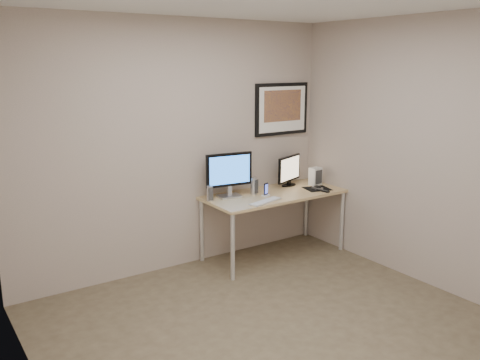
{
  "coord_description": "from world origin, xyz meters",
  "views": [
    {
      "loc": [
        -2.38,
        -2.97,
        2.16
      ],
      "look_at": [
        0.37,
        1.1,
        1.01
      ],
      "focal_mm": 38.0,
      "sensor_mm": 36.0,
      "label": 1
    }
  ],
  "objects_px": {
    "monitor_large": "(229,173)",
    "keyboard": "(266,201)",
    "speaker_left": "(210,193)",
    "speaker_right": "(254,186)",
    "desk": "(274,199)",
    "fan_unit": "(315,176)",
    "framed_art": "(282,109)",
    "phone_dock": "(266,190)",
    "monitor_tv": "(289,170)"
  },
  "relations": [
    {
      "from": "fan_unit",
      "to": "speaker_left",
      "type": "bearing_deg",
      "value": 170.35
    },
    {
      "from": "phone_dock",
      "to": "speaker_right",
      "type": "bearing_deg",
      "value": 91.62
    },
    {
      "from": "speaker_left",
      "to": "speaker_right",
      "type": "xyz_separation_m",
      "value": [
        0.54,
        -0.03,
        0.01
      ]
    },
    {
      "from": "monitor_large",
      "to": "desk",
      "type": "bearing_deg",
      "value": -8.83
    },
    {
      "from": "monitor_tv",
      "to": "keyboard",
      "type": "distance_m",
      "value": 0.79
    },
    {
      "from": "desk",
      "to": "framed_art",
      "type": "distance_m",
      "value": 1.07
    },
    {
      "from": "phone_dock",
      "to": "fan_unit",
      "type": "bearing_deg",
      "value": -14.63
    },
    {
      "from": "monitor_tv",
      "to": "fan_unit",
      "type": "bearing_deg",
      "value": -46.6
    },
    {
      "from": "monitor_large",
      "to": "fan_unit",
      "type": "bearing_deg",
      "value": 1.85
    },
    {
      "from": "speaker_left",
      "to": "framed_art",
      "type": "bearing_deg",
      "value": 24.68
    },
    {
      "from": "monitor_large",
      "to": "speaker_left",
      "type": "height_order",
      "value": "monitor_large"
    },
    {
      "from": "phone_dock",
      "to": "monitor_large",
      "type": "bearing_deg",
      "value": 130.36
    },
    {
      "from": "speaker_left",
      "to": "fan_unit",
      "type": "height_order",
      "value": "fan_unit"
    },
    {
      "from": "framed_art",
      "to": "monitor_large",
      "type": "relative_size",
      "value": 1.42
    },
    {
      "from": "desk",
      "to": "speaker_right",
      "type": "height_order",
      "value": "speaker_right"
    },
    {
      "from": "monitor_large",
      "to": "keyboard",
      "type": "xyz_separation_m",
      "value": [
        0.2,
        -0.38,
        -0.26
      ]
    },
    {
      "from": "framed_art",
      "to": "phone_dock",
      "type": "height_order",
      "value": "framed_art"
    },
    {
      "from": "monitor_tv",
      "to": "speaker_right",
      "type": "height_order",
      "value": "monitor_tv"
    },
    {
      "from": "keyboard",
      "to": "fan_unit",
      "type": "xyz_separation_m",
      "value": [
        0.94,
        0.27,
        0.1
      ]
    },
    {
      "from": "desk",
      "to": "framed_art",
      "type": "xyz_separation_m",
      "value": [
        0.35,
        0.33,
        0.96
      ]
    },
    {
      "from": "speaker_right",
      "to": "fan_unit",
      "type": "bearing_deg",
      "value": -17.36
    },
    {
      "from": "speaker_right",
      "to": "fan_unit",
      "type": "distance_m",
      "value": 0.86
    },
    {
      "from": "monitor_large",
      "to": "speaker_right",
      "type": "bearing_deg",
      "value": -2.34
    },
    {
      "from": "desk",
      "to": "speaker_left",
      "type": "bearing_deg",
      "value": 170.39
    },
    {
      "from": "desk",
      "to": "speaker_right",
      "type": "bearing_deg",
      "value": 155.75
    },
    {
      "from": "speaker_left",
      "to": "speaker_right",
      "type": "height_order",
      "value": "speaker_right"
    },
    {
      "from": "desk",
      "to": "fan_unit",
      "type": "relative_size",
      "value": 7.64
    },
    {
      "from": "phone_dock",
      "to": "desk",
      "type": "bearing_deg",
      "value": -3.43
    },
    {
      "from": "desk",
      "to": "keyboard",
      "type": "height_order",
      "value": "keyboard"
    },
    {
      "from": "monitor_large",
      "to": "speaker_right",
      "type": "xyz_separation_m",
      "value": [
        0.29,
        -0.05,
        -0.18
      ]
    },
    {
      "from": "framed_art",
      "to": "speaker_left",
      "type": "xyz_separation_m",
      "value": [
        -1.11,
        -0.2,
        -0.81
      ]
    },
    {
      "from": "desk",
      "to": "monitor_tv",
      "type": "xyz_separation_m",
      "value": [
        0.35,
        0.17,
        0.26
      ]
    },
    {
      "from": "speaker_left",
      "to": "monitor_large",
      "type": "bearing_deg",
      "value": 18.09
    },
    {
      "from": "monitor_large",
      "to": "keyboard",
      "type": "height_order",
      "value": "monitor_large"
    },
    {
      "from": "framed_art",
      "to": "fan_unit",
      "type": "relative_size",
      "value": 3.58
    },
    {
      "from": "phone_dock",
      "to": "keyboard",
      "type": "height_order",
      "value": "phone_dock"
    },
    {
      "from": "monitor_large",
      "to": "speaker_right",
      "type": "relative_size",
      "value": 2.87
    },
    {
      "from": "speaker_left",
      "to": "fan_unit",
      "type": "xyz_separation_m",
      "value": [
        1.4,
        -0.09,
        0.02
      ]
    },
    {
      "from": "keyboard",
      "to": "fan_unit",
      "type": "distance_m",
      "value": 0.99
    },
    {
      "from": "framed_art",
      "to": "phone_dock",
      "type": "bearing_deg",
      "value": -143.02
    },
    {
      "from": "monitor_large",
      "to": "speaker_right",
      "type": "height_order",
      "value": "monitor_large"
    },
    {
      "from": "phone_dock",
      "to": "keyboard",
      "type": "bearing_deg",
      "value": -148.25
    },
    {
      "from": "monitor_tv",
      "to": "desk",
      "type": "bearing_deg",
      "value": -174.71
    },
    {
      "from": "speaker_right",
      "to": "fan_unit",
      "type": "height_order",
      "value": "fan_unit"
    },
    {
      "from": "monitor_large",
      "to": "speaker_left",
      "type": "bearing_deg",
      "value": -168.93
    },
    {
      "from": "framed_art",
      "to": "speaker_left",
      "type": "height_order",
      "value": "framed_art"
    },
    {
      "from": "keyboard",
      "to": "speaker_right",
      "type": "bearing_deg",
      "value": 59.5
    },
    {
      "from": "monitor_tv",
      "to": "speaker_right",
      "type": "xyz_separation_m",
      "value": [
        -0.57,
        -0.08,
        -0.1
      ]
    },
    {
      "from": "desk",
      "to": "fan_unit",
      "type": "xyz_separation_m",
      "value": [
        0.64,
        0.04,
        0.17
      ]
    },
    {
      "from": "phone_dock",
      "to": "keyboard",
      "type": "relative_size",
      "value": 0.35
    }
  ]
}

